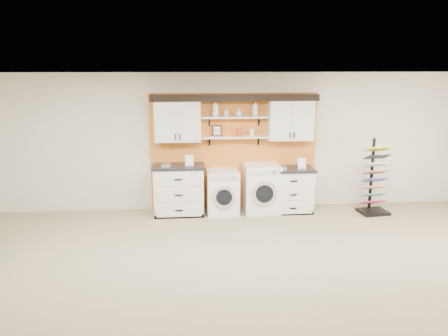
{
  "coord_description": "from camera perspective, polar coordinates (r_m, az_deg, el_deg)",
  "views": [
    {
      "loc": [
        -0.92,
        -4.8,
        2.93
      ],
      "look_at": [
        -0.34,
        2.3,
        1.25
      ],
      "focal_mm": 35.0,
      "sensor_mm": 36.0,
      "label": 1
    }
  ],
  "objects": [
    {
      "name": "sample_rack",
      "position": [
        9.31,
        19.02,
        -2.64
      ],
      "size": [
        0.6,
        0.52,
        1.51
      ],
      "rotation": [
        0.0,
        0.0,
        0.11
      ],
      "color": "black",
      "rests_on": "floor"
    },
    {
      "name": "wall_back",
      "position": [
        8.98,
        1.25,
        3.45
      ],
      "size": [
        10.0,
        0.0,
        10.0
      ],
      "primitive_type": "plane",
      "rotation": [
        1.57,
        0.0,
        0.0
      ],
      "color": "beige",
      "rests_on": "floor"
    },
    {
      "name": "base_cabinet_right",
      "position": [
        9.03,
        8.61,
        -2.79
      ],
      "size": [
        0.93,
        0.66,
        0.91
      ],
      "color": "silver",
      "rests_on": "floor"
    },
    {
      "name": "shelf_lower",
      "position": [
        8.76,
        1.39,
        4.07
      ],
      "size": [
        1.32,
        0.28,
        0.03
      ],
      "primitive_type": "cube",
      "color": "silver",
      "rests_on": "wall_back"
    },
    {
      "name": "washer",
      "position": [
        8.82,
        -0.17,
        -3.12
      ],
      "size": [
        0.63,
        0.71,
        0.88
      ],
      "color": "white",
      "rests_on": "floor"
    },
    {
      "name": "soap_bottle_b",
      "position": [
        8.68,
        0.28,
        7.3
      ],
      "size": [
        0.11,
        0.11,
        0.17
      ],
      "primitive_type": "imported",
      "rotation": [
        0.0,
        0.0,
        -0.94
      ],
      "color": "silver",
      "rests_on": "shelf_upper"
    },
    {
      "name": "base_cabinet_left",
      "position": [
        8.79,
        -5.89,
        -2.84
      ],
      "size": [
        1.03,
        0.66,
        1.01
      ],
      "color": "silver",
      "rests_on": "floor"
    },
    {
      "name": "shelf_upper",
      "position": [
        8.71,
        1.4,
        6.66
      ],
      "size": [
        1.32,
        0.28,
        0.03
      ],
      "primitive_type": "cube",
      "color": "silver",
      "rests_on": "wall_back"
    },
    {
      "name": "accent_panel",
      "position": [
        8.98,
        1.27,
        2.15
      ],
      "size": [
        3.4,
        0.07,
        2.4
      ],
      "primitive_type": "cube",
      "color": "orange",
      "rests_on": "wall_back"
    },
    {
      "name": "soap_bottle_a",
      "position": [
        8.66,
        -1.13,
        7.86
      ],
      "size": [
        0.19,
        0.19,
        0.34
      ],
      "primitive_type": "imported",
      "rotation": [
        0.0,
        0.0,
        -0.71
      ],
      "color": "silver",
      "rests_on": "shelf_upper"
    },
    {
      "name": "crown_molding",
      "position": [
        8.68,
        1.41,
        9.28
      ],
      "size": [
        3.3,
        0.41,
        0.13
      ],
      "color": "black",
      "rests_on": "wall_back"
    },
    {
      "name": "canister_cream",
      "position": [
        8.79,
        3.67,
        4.63
      ],
      "size": [
        0.1,
        0.1,
        0.14
      ],
      "primitive_type": "cylinder",
      "color": "silver",
      "rests_on": "shelf_lower"
    },
    {
      "name": "picture_frame",
      "position": [
        8.76,
        -0.92,
        4.89
      ],
      "size": [
        0.18,
        0.02,
        0.22
      ],
      "color": "black",
      "rests_on": "shelf_lower"
    },
    {
      "name": "dryer",
      "position": [
        8.9,
        4.93,
        -2.66
      ],
      "size": [
        0.71,
        0.71,
        0.99
      ],
      "color": "white",
      "rests_on": "floor"
    },
    {
      "name": "soap_bottle_c",
      "position": [
        8.71,
        1.93,
        7.26
      ],
      "size": [
        0.16,
        0.16,
        0.15
      ],
      "primitive_type": "imported",
      "rotation": [
        0.0,
        0.0,
        1.0
      ],
      "color": "silver",
      "rests_on": "shelf_upper"
    },
    {
      "name": "floor",
      "position": [
        5.7,
        5.56,
        -17.74
      ],
      "size": [
        10.0,
        10.0,
        0.0
      ],
      "primitive_type": "plane",
      "color": "#87785B",
      "rests_on": "ground"
    },
    {
      "name": "upper_cabinet_right",
      "position": [
        8.9,
        8.71,
        6.33
      ],
      "size": [
        0.9,
        0.35,
        0.84
      ],
      "color": "silver",
      "rests_on": "wall_back"
    },
    {
      "name": "ceiling",
      "position": [
        4.89,
        6.3,
        11.66
      ],
      "size": [
        10.0,
        10.0,
        0.0
      ],
      "primitive_type": "plane",
      "rotation": [
        3.14,
        0.0,
        0.0
      ],
      "color": "white",
      "rests_on": "wall_back"
    },
    {
      "name": "upper_cabinet_left",
      "position": [
        8.66,
        -6.09,
        6.22
      ],
      "size": [
        0.9,
        0.35,
        0.84
      ],
      "color": "silver",
      "rests_on": "wall_back"
    },
    {
      "name": "soap_bottle_d",
      "position": [
        8.74,
        4.08,
        7.79
      ],
      "size": [
        0.14,
        0.14,
        0.31
      ],
      "primitive_type": "imported",
      "rotation": [
        0.0,
        0.0,
        -0.19
      ],
      "color": "silver",
      "rests_on": "shelf_upper"
    },
    {
      "name": "canister_red",
      "position": [
        8.76,
        2.05,
        4.69
      ],
      "size": [
        0.11,
        0.11,
        0.16
      ],
      "primitive_type": "cylinder",
      "color": "red",
      "rests_on": "shelf_lower"
    }
  ]
}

